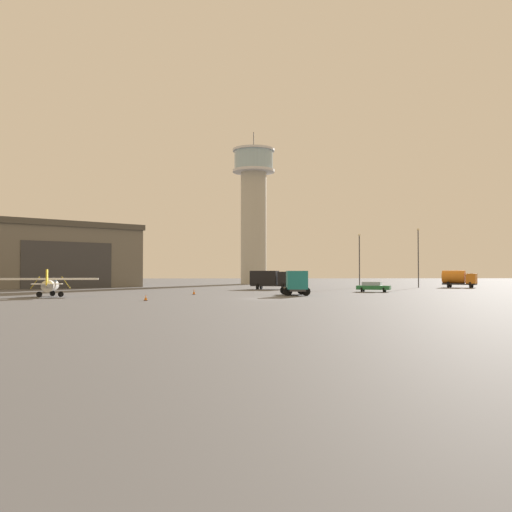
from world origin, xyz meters
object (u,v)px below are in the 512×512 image
Objects in this scene: airplane_white at (50,284)px; car_green at (373,287)px; truck_fuel_tanker_orange at (459,278)px; light_post_east at (418,253)px; light_post_north at (359,256)px; traffic_cone_near_left at (146,298)px; truck_box_black at (270,279)px; traffic_cone_near_right at (194,292)px; control_tower at (254,206)px; truck_flatbed_teal at (296,284)px.

car_green is (39.01, 13.77, -0.65)m from airplane_white.
truck_fuel_tanker_orange is 0.58× the size of light_post_east.
light_post_east is 10.37m from light_post_north.
truck_fuel_tanker_orange is at bearing -70.66° from airplane_white.
traffic_cone_near_left is (-27.55, -22.33, -0.46)m from car_green.
truck_box_black is 19.09m from light_post_north.
light_post_east is 47.91m from traffic_cone_near_right.
control_tower is 7.42× the size of car_green.
airplane_white reaches higher than truck_box_black.
control_tower is at bearing 80.75° from traffic_cone_near_right.
light_post_north reaches higher than truck_fuel_tanker_orange.
light_post_north is (-10.35, 0.43, -0.49)m from light_post_east.
truck_fuel_tanker_orange is 9.17× the size of traffic_cone_near_right.
truck_fuel_tanker_orange is (32.86, 32.58, 0.31)m from truck_flatbed_teal.
light_post_north is 54.20m from traffic_cone_near_left.
control_tower is 68.30m from truck_flatbed_teal.
truck_box_black is 1.11× the size of truck_fuel_tanker_orange.
truck_box_black is at bearing 67.57° from traffic_cone_near_left.
truck_flatbed_teal is at bearing -15.44° from traffic_cone_near_right.
airplane_white is at bearing -146.25° from light_post_east.
truck_box_black is 0.64× the size of light_post_east.
car_green is 7.26× the size of traffic_cone_near_right.
car_green is 26.01m from light_post_east.
truck_flatbed_teal is 12.39m from traffic_cone_near_right.
car_green is (13.61, -55.13, -17.45)m from control_tower.
traffic_cone_near_right is (15.16, 6.02, -1.07)m from airplane_white.
traffic_cone_near_left is at bearing -104.24° from traffic_cone_near_right.
truck_flatbed_teal is 16.27m from car_green.
car_green reaches higher than traffic_cone_near_right.
truck_flatbed_teal is at bearing -114.92° from light_post_north.
light_post_north is at bearing 48.45° from truck_box_black.
car_green is at bearing -122.57° from light_post_east.
car_green is 25.08m from traffic_cone_near_right.
truck_flatbed_teal is 19.29m from traffic_cone_near_left.
truck_flatbed_teal is 10.76× the size of traffic_cone_near_left.
truck_flatbed_teal is 41.66m from light_post_east.
control_tower is at bearing 117.02° from light_post_north.
light_post_north is at bearing 47.45° from traffic_cone_near_right.
car_green is at bearing 17.99° from traffic_cone_near_right.
truck_box_black is at bearing -151.18° from light_post_north.
light_post_east is (27.31, -33.68, -12.11)m from control_tower.
light_post_east is at bearing 37.43° from truck_box_black.
truck_fuel_tanker_orange is at bearing 42.15° from traffic_cone_near_left.
truck_box_black is (0.59, -42.26, -16.51)m from control_tower.
control_tower is at bearing 79.80° from traffic_cone_near_left.
truck_box_black is at bearing -55.46° from airplane_white.
car_green is 0.51× the size of light_post_north.
truck_flatbed_teal is (1.07, -23.91, -0.32)m from truck_box_black.
car_green is at bearing -101.56° from truck_fuel_tanker_orange.
airplane_white is 18.07× the size of traffic_cone_near_left.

